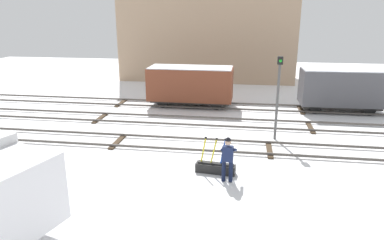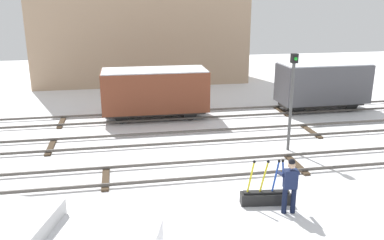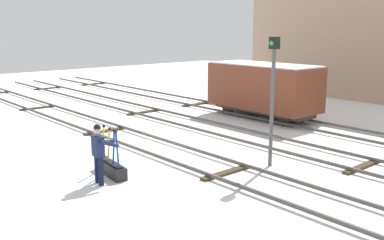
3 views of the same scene
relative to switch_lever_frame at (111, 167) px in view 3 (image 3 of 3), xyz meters
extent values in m
plane|color=white|center=(-1.34, 2.63, -0.25)|extent=(60.00, 60.00, 0.00)
cube|color=#4C4742|center=(-1.34, 1.91, -0.12)|extent=(44.00, 0.07, 0.10)
cube|color=#4C4742|center=(-1.34, 3.35, -0.12)|extent=(44.00, 0.07, 0.10)
cube|color=#423323|center=(-11.90, 2.63, -0.21)|extent=(0.24, 1.94, 0.08)
cube|color=#423323|center=(-4.86, 2.63, -0.21)|extent=(0.24, 1.94, 0.08)
cube|color=#423323|center=(2.18, 2.63, -0.21)|extent=(0.24, 1.94, 0.08)
cube|color=#4C4742|center=(-1.34, 5.47, -0.12)|extent=(44.00, 0.07, 0.10)
cube|color=#4C4742|center=(-1.34, 6.91, -0.12)|extent=(44.00, 0.07, 0.10)
cube|color=#423323|center=(-18.94, 6.19, -0.21)|extent=(0.24, 1.94, 0.08)
cube|color=#423323|center=(-7.21, 6.19, -0.21)|extent=(0.24, 1.94, 0.08)
cube|color=#423323|center=(4.53, 6.19, -0.21)|extent=(0.24, 1.94, 0.08)
cube|color=#4C4742|center=(-1.34, 9.04, -0.12)|extent=(44.00, 0.07, 0.10)
cube|color=#4C4742|center=(-1.34, 10.48, -0.12)|extent=(44.00, 0.07, 0.10)
cube|color=#423323|center=(-18.94, 9.76, -0.21)|extent=(0.24, 1.94, 0.08)
cube|color=#423323|center=(-7.21, 9.76, -0.21)|extent=(0.24, 1.94, 0.08)
cube|color=black|center=(0.00, 0.00, -0.07)|extent=(1.55, 0.54, 0.36)
cube|color=black|center=(0.00, 0.00, 0.14)|extent=(1.38, 0.36, 0.06)
cylinder|color=yellow|center=(-0.48, 0.06, 0.63)|extent=(0.24, 0.08, 1.04)
sphere|color=black|center=(-0.39, 0.05, 1.14)|extent=(0.09, 0.09, 0.09)
cylinder|color=yellow|center=(-0.09, 0.01, 0.62)|extent=(0.28, 0.09, 1.04)
sphere|color=black|center=(0.02, 0.00, 1.14)|extent=(0.09, 0.09, 0.09)
cylinder|color=#1E47B7|center=(0.27, -0.03, 0.63)|extent=(0.22, 0.08, 1.05)
sphere|color=black|center=(0.35, -0.04, 1.15)|extent=(0.09, 0.09, 0.09)
cylinder|color=#1E47B7|center=(0.51, -0.06, 0.63)|extent=(0.17, 0.08, 1.05)
sphere|color=black|center=(0.46, -0.06, 1.15)|extent=(0.09, 0.09, 0.09)
cylinder|color=#111831|center=(0.34, -0.62, 0.15)|extent=(0.15, 0.15, 0.80)
cylinder|color=#111831|center=(0.60, -0.66, 0.15)|extent=(0.15, 0.15, 0.80)
cube|color=#192347|center=(0.47, -0.64, 0.83)|extent=(0.41, 0.28, 0.57)
sphere|color=tan|center=(0.47, -0.64, 1.26)|extent=(0.22, 0.22, 0.22)
sphere|color=black|center=(0.47, -0.64, 1.35)|extent=(0.19, 0.19, 0.19)
cylinder|color=#192347|center=(0.29, -0.36, 0.88)|extent=(0.18, 0.55, 0.25)
cylinder|color=#192347|center=(0.71, -0.42, 0.91)|extent=(0.17, 0.54, 0.30)
cylinder|color=#4C4C4C|center=(2.52, 4.20, 1.56)|extent=(0.12, 0.12, 3.62)
cube|color=black|center=(2.52, 4.20, 3.55)|extent=(0.24, 0.24, 0.36)
sphere|color=green|center=(2.52, 4.07, 3.55)|extent=(0.14, 0.14, 0.14)
cube|color=tan|center=(-2.49, 20.26, 4.32)|extent=(15.26, 5.27, 9.15)
cube|color=#2D2B28|center=(-2.46, 9.76, 0.15)|extent=(5.09, 1.39, 0.20)
cube|color=brown|center=(-2.46, 9.76, 1.26)|extent=(5.37, 2.29, 2.02)
cube|color=white|center=(-2.46, 9.76, 2.30)|extent=(5.26, 2.20, 0.06)
cylinder|color=black|center=(-4.20, 9.16, 0.10)|extent=(0.70, 0.11, 0.70)
cylinder|color=black|center=(-4.19, 10.39, 0.10)|extent=(0.70, 0.11, 0.70)
cylinder|color=black|center=(-0.73, 9.12, 0.10)|extent=(0.70, 0.11, 0.70)
cylinder|color=black|center=(-0.72, 10.35, 0.10)|extent=(0.70, 0.11, 0.70)
camera|label=1|loc=(0.94, -12.37, 5.66)|focal=33.08mm
camera|label=2|loc=(-4.18, -10.53, 5.79)|focal=37.78mm
camera|label=3|loc=(10.88, -6.28, 4.01)|focal=41.17mm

